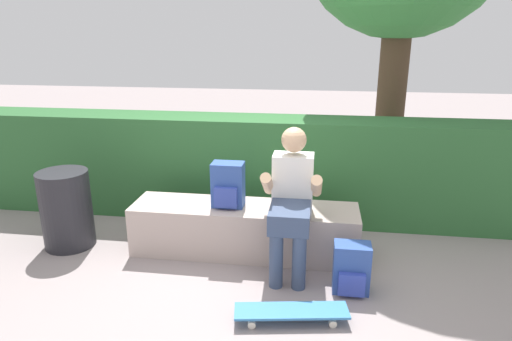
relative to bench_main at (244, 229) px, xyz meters
name	(u,v)px	position (x,y,z in m)	size (l,w,h in m)	color
ground_plane	(237,274)	(0.00, -0.39, -0.23)	(24.00, 24.00, 0.00)	gray
bench_main	(244,229)	(0.00, 0.00, 0.00)	(2.03, 0.50, 0.45)	#B7A49A
person_skater	(291,197)	(0.43, -0.22, 0.42)	(0.49, 0.62, 1.20)	white
skateboard_near_person	(291,312)	(0.50, -0.97, -0.15)	(0.82, 0.33, 0.09)	teal
backpack_on_bench	(228,186)	(-0.14, -0.01, 0.42)	(0.28, 0.23, 0.40)	#2D4C99
backpack_on_ground	(351,269)	(0.93, -0.52, -0.03)	(0.28, 0.23, 0.40)	#2D4C99
hedge_row	(215,166)	(-0.47, 0.88, 0.32)	(6.34, 0.54, 1.09)	#2C6030
trash_bin	(66,209)	(-1.67, -0.09, 0.14)	(0.46, 0.46, 0.73)	#232328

